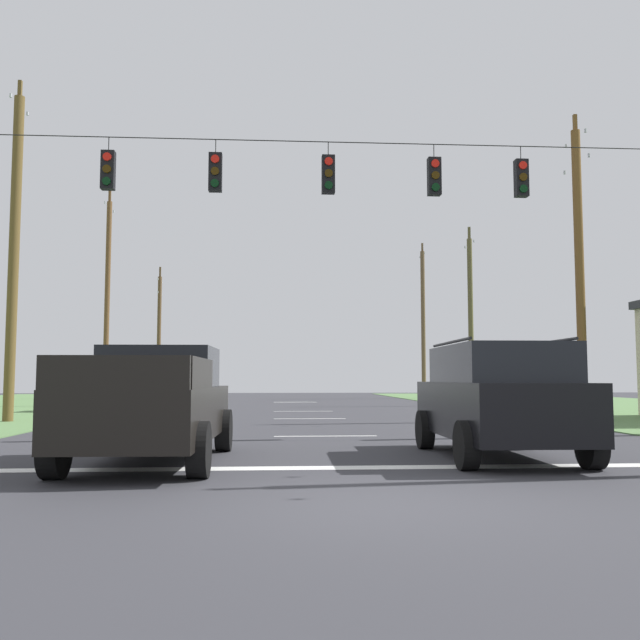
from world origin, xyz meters
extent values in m
plane|color=#333338|center=(0.00, 0.00, 0.00)|extent=(120.00, 120.00, 0.00)
cube|color=white|center=(0.00, 3.17, 0.00)|extent=(14.46, 0.45, 0.01)
cube|color=white|center=(0.00, 9.17, 0.00)|extent=(2.50, 0.15, 0.01)
cube|color=white|center=(0.00, 16.52, 0.00)|extent=(2.50, 0.15, 0.01)
cube|color=white|center=(0.00, 22.00, 0.00)|extent=(2.50, 0.15, 0.01)
cube|color=white|center=(0.00, 32.85, 0.00)|extent=(2.50, 0.15, 0.01)
cube|color=white|center=(0.00, 33.97, 0.00)|extent=(2.50, 0.15, 0.01)
cylinder|color=black|center=(0.18, 8.97, 7.26)|extent=(17.22, 0.02, 0.02)
cylinder|color=black|center=(-5.30, 8.97, 7.08)|extent=(0.02, 0.02, 0.35)
cube|color=black|center=(-5.30, 8.97, 6.43)|extent=(0.32, 0.24, 0.95)
cylinder|color=red|center=(-5.30, 8.83, 6.72)|extent=(0.20, 0.04, 0.20)
cylinder|color=#352203|center=(-5.30, 8.83, 6.42)|extent=(0.20, 0.04, 0.20)
cylinder|color=black|center=(-5.30, 8.83, 6.12)|extent=(0.20, 0.04, 0.20)
cylinder|color=black|center=(-2.72, 8.97, 7.08)|extent=(0.02, 0.02, 0.35)
cube|color=black|center=(-2.72, 8.97, 6.43)|extent=(0.32, 0.24, 0.95)
cylinder|color=red|center=(-2.72, 8.83, 6.72)|extent=(0.20, 0.04, 0.20)
cylinder|color=#352203|center=(-2.72, 8.83, 6.42)|extent=(0.20, 0.04, 0.20)
cylinder|color=black|center=(-2.72, 8.83, 6.12)|extent=(0.20, 0.04, 0.20)
cylinder|color=black|center=(0.06, 8.97, 7.08)|extent=(0.02, 0.02, 0.35)
cube|color=black|center=(0.06, 8.97, 6.43)|extent=(0.32, 0.24, 0.95)
cylinder|color=red|center=(0.06, 8.83, 6.72)|extent=(0.20, 0.04, 0.20)
cylinder|color=#352203|center=(0.06, 8.83, 6.42)|extent=(0.20, 0.04, 0.20)
cylinder|color=black|center=(0.06, 8.83, 6.12)|extent=(0.20, 0.04, 0.20)
cylinder|color=black|center=(2.72, 8.97, 7.08)|extent=(0.02, 0.02, 0.35)
cube|color=black|center=(2.72, 8.97, 6.43)|extent=(0.32, 0.24, 0.95)
cylinder|color=red|center=(2.72, 8.83, 6.72)|extent=(0.20, 0.04, 0.20)
cylinder|color=#352203|center=(2.72, 8.83, 6.42)|extent=(0.20, 0.04, 0.20)
cylinder|color=black|center=(2.72, 8.83, 6.12)|extent=(0.20, 0.04, 0.20)
cylinder|color=black|center=(4.94, 8.97, 7.08)|extent=(0.02, 0.02, 0.35)
cube|color=black|center=(4.94, 8.97, 6.43)|extent=(0.32, 0.24, 0.95)
cylinder|color=red|center=(4.94, 8.83, 6.72)|extent=(0.20, 0.04, 0.20)
cylinder|color=#352203|center=(4.94, 8.83, 6.42)|extent=(0.20, 0.04, 0.20)
cylinder|color=black|center=(4.94, 8.83, 6.12)|extent=(0.20, 0.04, 0.20)
cube|color=black|center=(-3.26, 4.00, 0.82)|extent=(2.13, 5.45, 0.85)
cube|color=black|center=(-3.25, 4.64, 1.60)|extent=(1.89, 1.94, 0.70)
cube|color=black|center=(-4.24, 2.67, 1.48)|extent=(0.16, 2.38, 0.45)
cube|color=black|center=(-2.36, 2.62, 1.48)|extent=(0.16, 2.38, 0.45)
cube|color=black|center=(-3.33, 1.35, 1.48)|extent=(1.96, 0.15, 0.45)
cylinder|color=black|center=(-4.22, 5.86, 0.40)|extent=(0.30, 0.81, 0.80)
cylinder|color=black|center=(-2.22, 5.81, 0.40)|extent=(0.30, 0.81, 0.80)
cylinder|color=black|center=(-4.31, 2.18, 0.40)|extent=(0.30, 0.81, 0.80)
cylinder|color=black|center=(-2.31, 2.14, 0.40)|extent=(0.30, 0.81, 0.80)
cube|color=black|center=(2.70, 4.35, 0.85)|extent=(2.05, 4.84, 0.95)
cube|color=black|center=(2.69, 4.20, 1.66)|extent=(1.86, 3.24, 0.65)
cylinder|color=black|center=(1.84, 4.22, 2.03)|extent=(0.10, 2.72, 0.05)
cylinder|color=black|center=(3.54, 4.18, 2.03)|extent=(0.10, 2.72, 0.05)
cylinder|color=black|center=(1.75, 6.00, 0.38)|extent=(0.28, 0.77, 0.76)
cylinder|color=black|center=(3.70, 5.96, 0.38)|extent=(0.28, 0.77, 0.76)
cylinder|color=black|center=(1.69, 2.74, 0.38)|extent=(0.28, 0.77, 0.76)
cylinder|color=black|center=(3.64, 2.70, 0.38)|extent=(0.28, 0.77, 0.76)
cube|color=silver|center=(-8.64, 21.91, 0.67)|extent=(4.39, 2.03, 0.70)
cube|color=black|center=(-8.64, 21.91, 1.27)|extent=(2.18, 1.73, 0.50)
cylinder|color=black|center=(-7.18, 22.73, 0.32)|extent=(0.65, 0.25, 0.64)
cylinder|color=black|center=(-7.27, 20.94, 0.32)|extent=(0.65, 0.25, 0.64)
cylinder|color=black|center=(-10.01, 22.89, 0.32)|extent=(0.65, 0.25, 0.64)
cylinder|color=black|center=(-10.11, 21.09, 0.32)|extent=(0.65, 0.25, 0.64)
cylinder|color=brown|center=(8.98, 14.70, 4.92)|extent=(0.30, 0.30, 9.85)
cube|color=brown|center=(8.98, 14.70, 9.45)|extent=(0.12, 0.12, 1.92)
cylinder|color=#B2B7BC|center=(8.98, 15.47, 9.57)|extent=(0.08, 0.08, 0.12)
cylinder|color=#B2B7BC|center=(8.98, 13.94, 9.57)|extent=(0.08, 0.08, 0.12)
cube|color=brown|center=(8.98, 14.70, 8.55)|extent=(0.12, 0.12, 2.39)
cylinder|color=#B2B7BC|center=(8.98, 15.66, 8.67)|extent=(0.08, 0.08, 0.12)
cylinder|color=#B2B7BC|center=(8.98, 13.75, 8.67)|extent=(0.08, 0.08, 0.12)
cylinder|color=brown|center=(8.87, 27.38, 4.32)|extent=(0.26, 0.26, 8.65)
cube|color=brown|center=(8.87, 27.38, 8.25)|extent=(0.12, 0.12, 2.06)
cylinder|color=#B2B7BC|center=(8.87, 28.20, 8.37)|extent=(0.08, 0.08, 0.12)
cylinder|color=#B2B7BC|center=(8.87, 26.56, 8.37)|extent=(0.08, 0.08, 0.12)
cylinder|color=brown|center=(9.18, 40.23, 5.18)|extent=(0.29, 0.29, 10.35)
cube|color=brown|center=(9.18, 40.23, 9.95)|extent=(0.12, 0.12, 1.98)
cylinder|color=#B2B7BC|center=(9.18, 41.02, 10.07)|extent=(0.08, 0.08, 0.12)
cylinder|color=#B2B7BC|center=(9.18, 39.44, 10.07)|extent=(0.08, 0.08, 0.12)
cylinder|color=brown|center=(-9.75, 15.22, 5.37)|extent=(0.33, 0.33, 10.74)
cube|color=brown|center=(-9.75, 15.22, 10.34)|extent=(0.12, 0.12, 1.91)
cylinder|color=#B2B7BC|center=(-9.75, 15.99, 10.46)|extent=(0.08, 0.08, 0.12)
cylinder|color=#B2B7BC|center=(-9.75, 14.46, 10.46)|extent=(0.08, 0.08, 0.12)
cylinder|color=brown|center=(-9.70, 27.83, 5.21)|extent=(0.26, 0.26, 10.42)
cube|color=brown|center=(-9.70, 27.83, 10.02)|extent=(0.12, 0.12, 2.32)
cylinder|color=#B2B7BC|center=(-9.70, 28.75, 10.14)|extent=(0.08, 0.08, 0.12)
cylinder|color=#B2B7BC|center=(-9.70, 26.90, 10.14)|extent=(0.08, 0.08, 0.12)
cylinder|color=brown|center=(-9.29, 41.37, 4.26)|extent=(0.27, 0.27, 8.53)
cube|color=brown|center=(-9.29, 41.37, 8.13)|extent=(0.12, 0.12, 2.19)
cylinder|color=#B2B7BC|center=(-9.29, 42.25, 8.25)|extent=(0.08, 0.08, 0.12)
cylinder|color=#B2B7BC|center=(-9.29, 40.49, 8.25)|extent=(0.08, 0.08, 0.12)
cube|color=brown|center=(-9.29, 41.37, 7.23)|extent=(0.12, 0.12, 2.04)
cylinder|color=#B2B7BC|center=(-9.29, 42.19, 7.35)|extent=(0.08, 0.08, 0.12)
cylinder|color=#B2B7BC|center=(-9.29, 40.55, 7.35)|extent=(0.08, 0.08, 0.12)
camera|label=1|loc=(-1.26, -7.87, 1.40)|focal=39.17mm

